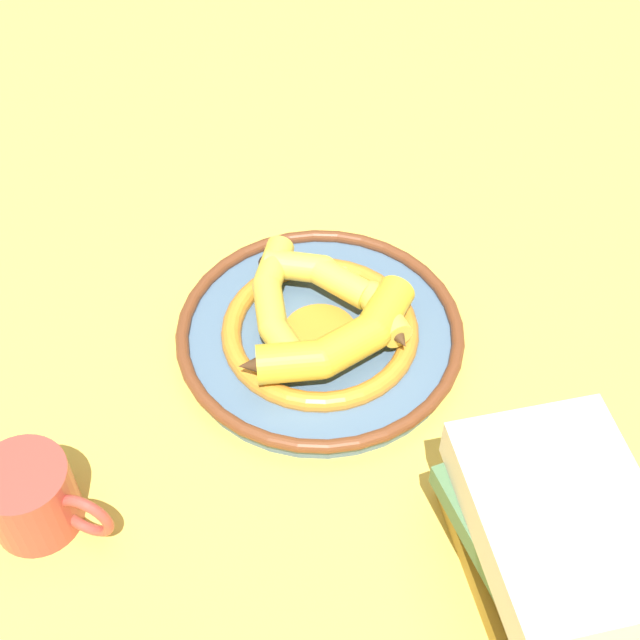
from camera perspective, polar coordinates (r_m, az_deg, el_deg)
ground_plane at (r=0.96m, az=1.97°, el=-1.14°), size 2.80×2.80×0.00m
decorative_bowl at (r=0.94m, az=0.00°, el=-0.88°), size 0.30×0.30×0.03m
banana_a at (r=0.94m, az=1.58°, el=2.02°), size 0.13×0.17×0.03m
banana_b at (r=0.92m, az=-2.84°, el=1.09°), size 0.07×0.20×0.03m
banana_c at (r=0.88m, az=1.21°, el=-1.35°), size 0.20×0.10×0.04m
book_stack at (r=0.78m, az=14.58°, el=-13.26°), size 0.15×0.20×0.12m
coffee_mug at (r=0.84m, az=-17.90°, el=-10.73°), size 0.11×0.09×0.08m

